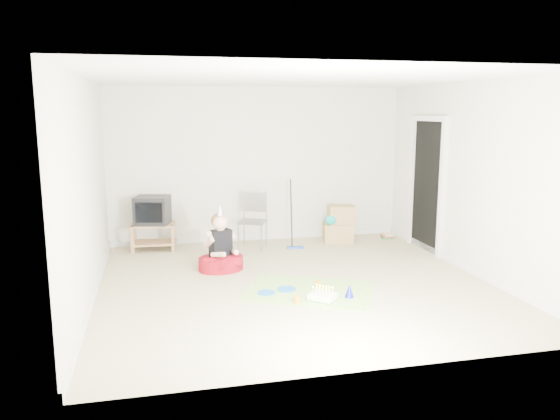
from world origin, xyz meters
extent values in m
plane|color=tan|center=(0.00, 0.00, 0.00)|extent=(5.00, 5.00, 0.00)
cube|color=black|center=(2.48, 1.20, 1.02)|extent=(0.02, 0.90, 2.05)
cube|color=#9E6F47|center=(-1.78, 2.16, 0.41)|extent=(0.71, 0.48, 0.03)
cube|color=#9E6F47|center=(-1.78, 2.16, 0.12)|extent=(0.71, 0.48, 0.03)
cube|color=#9E6F47|center=(-2.10, 2.00, 0.21)|extent=(0.05, 0.05, 0.43)
cube|color=#9E6F47|center=(-1.48, 1.96, 0.21)|extent=(0.05, 0.05, 0.43)
cube|color=#9E6F47|center=(-2.08, 2.37, 0.21)|extent=(0.05, 0.05, 0.43)
cube|color=#9E6F47|center=(-1.45, 2.32, 0.21)|extent=(0.05, 0.05, 0.43)
cube|color=black|center=(-1.78, 2.16, 0.65)|extent=(0.61, 0.55, 0.45)
cube|color=gray|center=(-0.21, 1.88, 0.45)|extent=(0.54, 0.53, 0.03)
cylinder|color=gray|center=(-0.39, 1.96, 0.46)|extent=(0.02, 0.02, 0.93)
cylinder|color=gray|center=(-0.04, 1.80, 0.46)|extent=(0.02, 0.02, 0.93)
cube|color=tan|center=(1.29, 2.01, 0.16)|extent=(0.55, 0.46, 0.32)
cube|color=tan|center=(1.34, 2.03, 0.47)|extent=(0.47, 0.39, 0.30)
ellipsoid|color=#0D9392|center=(1.13, 1.93, 0.40)|extent=(0.21, 0.15, 0.17)
cube|color=#234EAF|center=(0.46, 1.74, 0.01)|extent=(0.28, 0.14, 0.03)
cylinder|color=black|center=(0.46, 1.74, 0.56)|extent=(0.08, 0.37, 1.07)
cube|color=#236B33|center=(2.23, 2.09, 0.01)|extent=(0.23, 0.27, 0.03)
cube|color=#B94727|center=(2.23, 2.09, 0.04)|extent=(0.20, 0.25, 0.02)
cube|color=beige|center=(2.23, 2.09, 0.06)|extent=(0.17, 0.22, 0.03)
cylinder|color=maroon|center=(-0.86, 0.82, 0.09)|extent=(0.86, 0.86, 0.18)
cube|color=black|center=(-0.86, 0.82, 0.37)|extent=(0.34, 0.27, 0.39)
sphere|color=#E5AC98|center=(-0.86, 0.82, 0.68)|extent=(0.27, 0.27, 0.21)
cone|color=white|center=(-0.86, 0.82, 0.86)|extent=(0.11, 0.11, 0.16)
cube|color=#F5338F|center=(0.10, -0.36, 0.00)|extent=(1.89, 1.69, 0.01)
cube|color=white|center=(0.16, -0.71, 0.05)|extent=(0.38, 0.38, 0.08)
cube|color=#47C76E|center=(0.16, -0.71, 0.01)|extent=(0.38, 0.38, 0.01)
cylinder|color=beige|center=(0.05, -0.68, 0.12)|extent=(0.01, 0.01, 0.07)
cylinder|color=beige|center=(0.09, -0.71, 0.12)|extent=(0.01, 0.01, 0.07)
cylinder|color=beige|center=(0.12, -0.74, 0.12)|extent=(0.01, 0.01, 0.07)
cylinder|color=beige|center=(0.15, -0.76, 0.12)|extent=(0.01, 0.01, 0.07)
cylinder|color=beige|center=(0.18, -0.79, 0.12)|extent=(0.01, 0.01, 0.07)
cylinder|color=beige|center=(0.21, -0.82, 0.12)|extent=(0.01, 0.01, 0.07)
cylinder|color=beige|center=(0.12, -0.61, 0.12)|extent=(0.01, 0.01, 0.07)
cylinder|color=beige|center=(0.15, -0.64, 0.12)|extent=(0.01, 0.01, 0.07)
cylinder|color=beige|center=(0.18, -0.66, 0.12)|extent=(0.01, 0.01, 0.07)
cylinder|color=beige|center=(0.21, -0.69, 0.12)|extent=(0.01, 0.01, 0.07)
cylinder|color=beige|center=(0.24, -0.72, 0.12)|extent=(0.01, 0.01, 0.07)
cylinder|color=beige|center=(0.27, -0.75, 0.12)|extent=(0.01, 0.01, 0.07)
cylinder|color=#1767B8|center=(-0.17, -0.25, 0.01)|extent=(0.33, 0.33, 0.01)
cylinder|color=#1767B8|center=(-0.44, -0.33, 0.01)|extent=(0.31, 0.31, 0.01)
cylinder|color=orange|center=(0.26, -0.23, 0.04)|extent=(0.08, 0.08, 0.08)
cylinder|color=orange|center=(-0.16, -0.75, 0.05)|extent=(0.10, 0.10, 0.08)
cone|color=#1A21BC|center=(0.50, -0.70, 0.09)|extent=(0.13, 0.13, 0.16)
camera|label=1|loc=(-1.71, -6.60, 2.22)|focal=35.00mm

